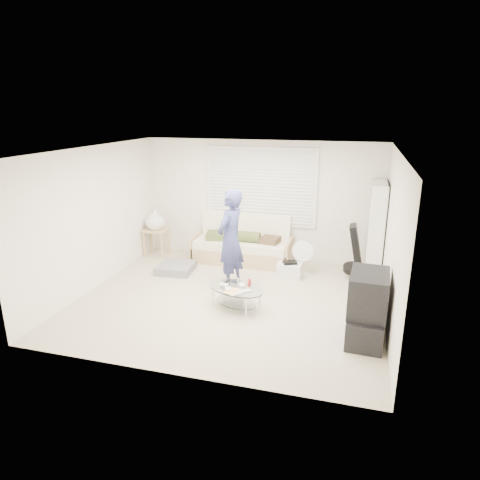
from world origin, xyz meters
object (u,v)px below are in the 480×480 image
(tv_unit, at_px, (367,308))
(coffee_table, at_px, (236,291))
(bookshelf, at_px, (375,230))
(futon_sofa, at_px, (243,246))

(tv_unit, relative_size, coffee_table, 0.88)
(bookshelf, height_order, coffee_table, bookshelf)
(futon_sofa, xyz_separation_m, coffee_table, (0.49, -2.17, -0.03))
(futon_sofa, bearing_deg, tv_unit, -46.27)
(tv_unit, height_order, coffee_table, tv_unit)
(futon_sofa, distance_m, coffee_table, 2.23)
(futon_sofa, distance_m, bookshelf, 2.69)
(tv_unit, bearing_deg, futon_sofa, 133.73)
(coffee_table, bearing_deg, bookshelf, 44.30)
(bookshelf, xyz_separation_m, coffee_table, (-2.13, -2.08, -0.62))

